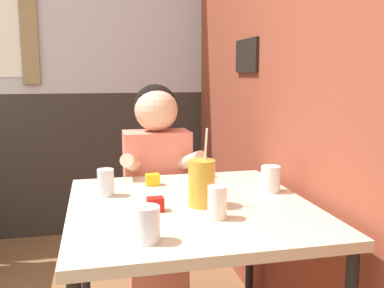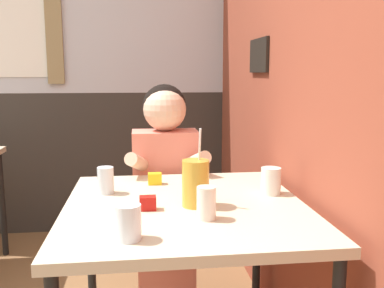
% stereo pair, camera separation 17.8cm
% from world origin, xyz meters
% --- Properties ---
extents(brick_wall_right, '(0.08, 4.21, 2.70)m').
position_xyz_m(brick_wall_right, '(1.39, 1.10, 1.35)').
color(brick_wall_right, brown).
rests_on(brick_wall_right, ground_plane).
extents(back_wall, '(5.72, 0.09, 2.70)m').
position_xyz_m(back_wall, '(-0.01, 2.24, 1.36)').
color(back_wall, silver).
rests_on(back_wall, ground_plane).
extents(main_table, '(0.90, 0.96, 0.76)m').
position_xyz_m(main_table, '(0.86, 0.40, 0.69)').
color(main_table, beige).
rests_on(main_table, ground_plane).
extents(person_seated, '(0.42, 0.42, 1.19)m').
position_xyz_m(person_seated, '(0.83, 1.04, 0.65)').
color(person_seated, '#EA7F6B').
rests_on(person_seated, ground_plane).
extents(cocktail_pitcher, '(0.10, 0.10, 0.29)m').
position_xyz_m(cocktail_pitcher, '(0.90, 0.37, 0.85)').
color(cocktail_pitcher, gold).
rests_on(cocktail_pitcher, main_table).
extents(glass_near_pitcher, '(0.08, 0.08, 0.11)m').
position_xyz_m(glass_near_pitcher, '(0.66, 0.07, 0.81)').
color(glass_near_pitcher, silver).
rests_on(glass_near_pitcher, main_table).
extents(glass_center, '(0.08, 0.08, 0.11)m').
position_xyz_m(glass_center, '(1.23, 0.49, 0.81)').
color(glass_center, silver).
rests_on(glass_center, main_table).
extents(glass_far_side, '(0.07, 0.07, 0.11)m').
position_xyz_m(glass_far_side, '(0.92, 0.22, 0.82)').
color(glass_far_side, silver).
rests_on(glass_far_side, main_table).
extents(glass_by_brick, '(0.07, 0.07, 0.11)m').
position_xyz_m(glass_by_brick, '(0.55, 0.58, 0.81)').
color(glass_by_brick, silver).
rests_on(glass_by_brick, main_table).
extents(condiment_ketchup, '(0.06, 0.04, 0.05)m').
position_xyz_m(condiment_ketchup, '(0.72, 0.34, 0.78)').
color(condiment_ketchup, '#B7140F').
rests_on(condiment_ketchup, main_table).
extents(condiment_mustard, '(0.06, 0.04, 0.05)m').
position_xyz_m(condiment_mustard, '(0.76, 0.70, 0.78)').
color(condiment_mustard, yellow).
rests_on(condiment_mustard, main_table).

